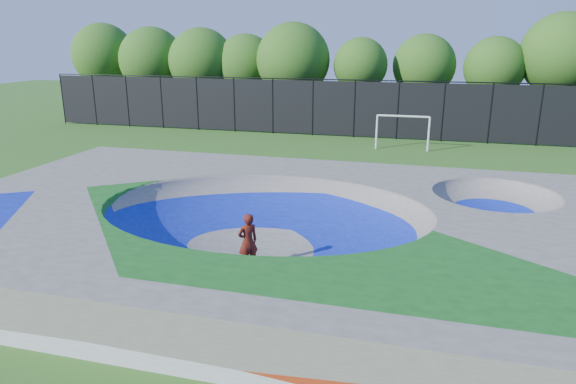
# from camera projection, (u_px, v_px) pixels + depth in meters

# --- Properties ---
(ground) EXTENTS (120.00, 120.00, 0.00)m
(ground) POSITION_uv_depth(u_px,v_px,m) (265.00, 248.00, 17.21)
(ground) COLOR #2B5B19
(ground) RESTS_ON ground
(skate_deck) EXTENTS (22.00, 14.00, 1.50)m
(skate_deck) POSITION_uv_depth(u_px,v_px,m) (265.00, 227.00, 16.99)
(skate_deck) COLOR gray
(skate_deck) RESTS_ON ground
(skater) EXTENTS (0.76, 0.75, 1.77)m
(skater) POSITION_uv_depth(u_px,v_px,m) (248.00, 242.00, 15.42)
(skater) COLOR #A9250D
(skater) RESTS_ON ground
(skateboard) EXTENTS (0.71, 0.70, 0.05)m
(skateboard) POSITION_uv_depth(u_px,v_px,m) (248.00, 268.00, 15.67)
(skateboard) COLOR black
(skateboard) RESTS_ON ground
(soccer_goal) EXTENTS (3.32, 0.12, 2.19)m
(soccer_goal) POSITION_uv_depth(u_px,v_px,m) (403.00, 126.00, 31.99)
(soccer_goal) COLOR white
(soccer_goal) RESTS_ON ground
(fence) EXTENTS (48.09, 0.09, 4.04)m
(fence) POSITION_uv_depth(u_px,v_px,m) (354.00, 108.00, 36.03)
(fence) COLOR black
(fence) RESTS_ON ground
(treeline) EXTENTS (53.69, 7.97, 8.61)m
(treeline) POSITION_uv_depth(u_px,v_px,m) (317.00, 61.00, 40.97)
(treeline) COLOR #463823
(treeline) RESTS_ON ground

